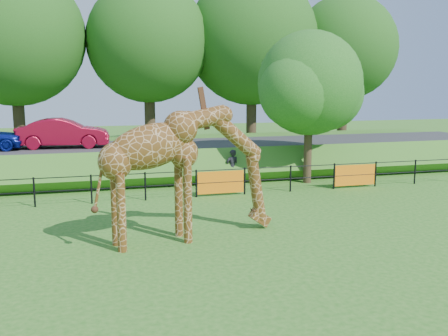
{
  "coord_description": "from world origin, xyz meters",
  "views": [
    {
      "loc": [
        -2.12,
        -10.84,
        4.37
      ],
      "look_at": [
        1.71,
        2.9,
        2.0
      ],
      "focal_mm": 40.0,
      "sensor_mm": 36.0,
      "label": 1
    }
  ],
  "objects_px": {
    "car_red": "(63,133)",
    "visitor": "(232,167)",
    "tree_east": "(311,87)",
    "giraffe": "(188,173)"
  },
  "relations": [
    {
      "from": "giraffe",
      "to": "car_red",
      "type": "xyz_separation_m",
      "value": [
        -3.77,
        11.26,
        0.2
      ]
    },
    {
      "from": "visitor",
      "to": "tree_east",
      "type": "distance_m",
      "value": 4.97
    },
    {
      "from": "visitor",
      "to": "tree_east",
      "type": "relative_size",
      "value": 0.23
    },
    {
      "from": "visitor",
      "to": "tree_east",
      "type": "xyz_separation_m",
      "value": [
        3.52,
        -0.38,
        3.49
      ]
    },
    {
      "from": "giraffe",
      "to": "car_red",
      "type": "relative_size",
      "value": 1.26
    },
    {
      "from": "car_red",
      "to": "visitor",
      "type": "height_order",
      "value": "car_red"
    },
    {
      "from": "giraffe",
      "to": "visitor",
      "type": "distance_m",
      "value": 8.06
    },
    {
      "from": "visitor",
      "to": "tree_east",
      "type": "bearing_deg",
      "value": 164.86
    },
    {
      "from": "tree_east",
      "to": "car_red",
      "type": "bearing_deg",
      "value": 157.54
    },
    {
      "from": "giraffe",
      "to": "car_red",
      "type": "height_order",
      "value": "giraffe"
    }
  ]
}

